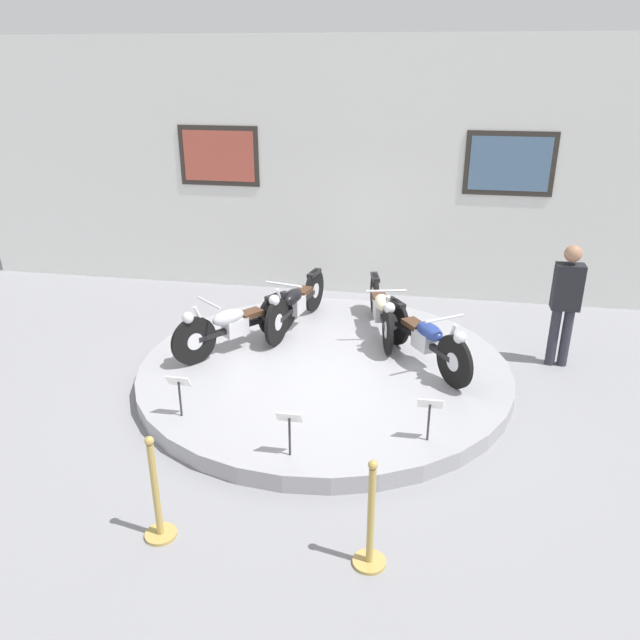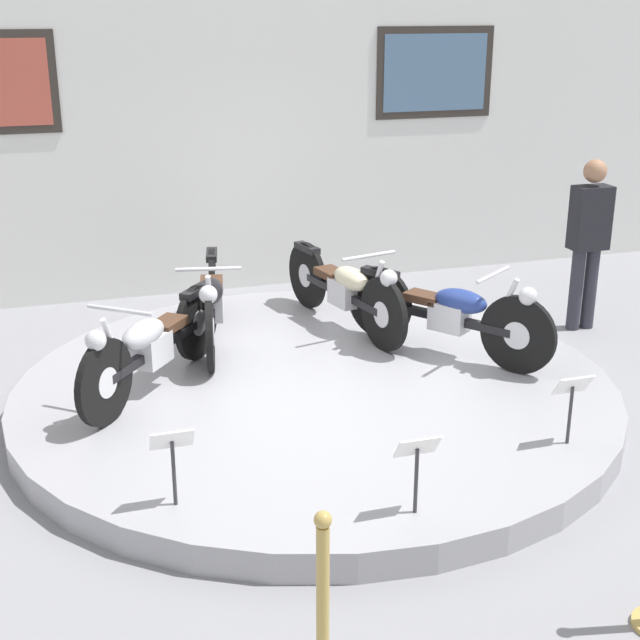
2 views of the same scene
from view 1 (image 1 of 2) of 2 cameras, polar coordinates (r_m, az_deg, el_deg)
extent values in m
plane|color=gray|center=(8.21, 0.43, -5.29)|extent=(60.00, 60.00, 0.00)
cylinder|color=#99999E|center=(8.16, 0.43, -4.66)|extent=(4.78, 4.78, 0.20)
cube|color=silver|center=(10.71, 3.61, 13.38)|extent=(14.00, 0.20, 4.23)
cube|color=#2D2823|center=(11.11, -9.24, 14.58)|extent=(1.40, 0.02, 1.00)
cube|color=#B24C3D|center=(11.10, -9.25, 14.58)|extent=(1.24, 0.02, 0.84)
cube|color=#2D2823|center=(10.57, 16.97, 13.50)|extent=(1.40, 0.02, 1.00)
cube|color=slate|center=(10.56, 16.97, 13.49)|extent=(1.24, 0.02, 0.84)
cylinder|color=black|center=(8.15, -11.44, -1.89)|extent=(0.44, 0.54, 0.64)
cylinder|color=silver|center=(8.15, -11.44, -1.89)|extent=(0.19, 0.22, 0.22)
cylinder|color=black|center=(8.83, -3.92, 0.51)|extent=(0.44, 0.54, 0.64)
cylinder|color=silver|center=(8.83, -3.92, 0.51)|extent=(0.19, 0.22, 0.22)
cube|color=black|center=(8.47, -7.53, -0.64)|extent=(0.83, 1.02, 0.07)
cube|color=silver|center=(8.44, -7.76, -0.59)|extent=(0.36, 0.38, 0.24)
ellipsoid|color=#B2B5BA|center=(8.33, -8.39, 0.24)|extent=(0.47, 0.51, 0.20)
cube|color=#472D1E|center=(8.53, -6.36, 0.61)|extent=(0.36, 0.38, 0.07)
cube|color=black|center=(8.73, -3.97, 2.17)|extent=(0.30, 0.34, 0.06)
cylinder|color=silver|center=(8.14, -10.66, -0.33)|extent=(0.19, 0.22, 0.54)
cylinder|color=silver|center=(8.09, -10.14, 1.57)|extent=(0.44, 0.36, 0.03)
sphere|color=silver|center=(7.99, -12.00, 0.21)|extent=(0.15, 0.15, 0.15)
cylinder|color=black|center=(8.55, -3.97, -0.18)|extent=(0.19, 0.66, 0.66)
cylinder|color=silver|center=(8.55, -3.97, -0.18)|extent=(0.11, 0.24, 0.23)
cylinder|color=black|center=(9.70, -0.54, 2.73)|extent=(0.19, 0.66, 0.66)
cylinder|color=silver|center=(9.70, -0.54, 2.73)|extent=(0.11, 0.24, 0.23)
cube|color=black|center=(9.12, -2.15, 1.37)|extent=(0.32, 1.23, 0.07)
cube|color=silver|center=(9.08, -2.25, 1.40)|extent=(0.26, 0.35, 0.24)
ellipsoid|color=black|center=(8.93, -2.53, 2.14)|extent=(0.31, 0.51, 0.20)
cube|color=#472D1E|center=(9.26, -1.61, 2.64)|extent=(0.26, 0.35, 0.07)
cube|color=black|center=(9.60, -0.54, 4.30)|extent=(0.17, 0.37, 0.06)
cylinder|color=silver|center=(8.60, -3.58, 1.41)|extent=(0.09, 0.25, 0.54)
cylinder|color=silver|center=(8.60, -3.32, 3.27)|extent=(0.54, 0.14, 0.03)
sphere|color=silver|center=(8.37, -4.21, 1.82)|extent=(0.15, 0.15, 0.15)
cylinder|color=black|center=(8.34, 6.21, -0.91)|extent=(0.20, 0.65, 0.65)
cylinder|color=silver|center=(8.34, 6.21, -0.91)|extent=(0.11, 0.24, 0.23)
cylinder|color=black|center=(9.58, 5.02, 2.35)|extent=(0.20, 0.65, 0.65)
cylinder|color=silver|center=(9.58, 5.02, 2.35)|extent=(0.11, 0.24, 0.23)
cube|color=black|center=(8.95, 5.57, 0.83)|extent=(0.35, 1.23, 0.07)
cube|color=silver|center=(8.91, 5.61, 0.85)|extent=(0.27, 0.36, 0.24)
ellipsoid|color=beige|center=(8.76, 5.74, 1.58)|extent=(0.32, 0.52, 0.20)
cube|color=#472D1E|center=(9.10, 5.41, 2.17)|extent=(0.27, 0.36, 0.07)
cube|color=black|center=(9.48, 5.07, 3.92)|extent=(0.18, 0.37, 0.06)
cylinder|color=silver|center=(8.40, 6.12, 0.74)|extent=(0.10, 0.25, 0.54)
cylinder|color=silver|center=(8.40, 6.08, 2.66)|extent=(0.53, 0.15, 0.03)
sphere|color=silver|center=(8.15, 6.37, 1.10)|extent=(0.15, 0.15, 0.15)
cylinder|color=black|center=(7.61, 12.18, -3.74)|extent=(0.42, 0.57, 0.66)
cylinder|color=silver|center=(7.61, 12.18, -3.74)|extent=(0.19, 0.23, 0.23)
cylinder|color=black|center=(8.61, 6.87, -0.14)|extent=(0.42, 0.57, 0.66)
cylinder|color=silver|center=(8.61, 6.87, -0.14)|extent=(0.19, 0.23, 0.23)
cube|color=black|center=(8.10, 9.36, -1.83)|extent=(0.77, 1.05, 0.07)
cube|color=silver|center=(8.06, 9.53, -1.81)|extent=(0.35, 0.38, 0.24)
ellipsoid|color=navy|center=(7.92, 10.00, -1.03)|extent=(0.46, 0.52, 0.20)
cube|color=#472D1E|center=(8.21, 8.57, -0.36)|extent=(0.35, 0.38, 0.07)
cube|color=black|center=(8.51, 6.96, 1.59)|extent=(0.29, 0.35, 0.06)
cylinder|color=silver|center=(7.63, 11.65, -1.95)|extent=(0.18, 0.23, 0.54)
cylinder|color=silver|center=(7.61, 11.33, 0.13)|extent=(0.46, 0.34, 0.03)
sphere|color=silver|center=(7.43, 12.67, -1.58)|extent=(0.15, 0.15, 0.15)
cylinder|color=#333338|center=(7.07, -12.67, -7.07)|extent=(0.02, 0.02, 0.42)
cube|color=white|center=(6.96, -12.82, -5.46)|extent=(0.26, 0.11, 0.15)
cylinder|color=#333338|center=(6.28, -2.79, -10.63)|extent=(0.02, 0.02, 0.42)
cube|color=white|center=(6.16, -2.83, -8.88)|extent=(0.26, 0.11, 0.15)
cylinder|color=#333338|center=(6.59, 9.89, -9.22)|extent=(0.02, 0.02, 0.42)
cube|color=white|center=(6.47, 10.03, -7.53)|extent=(0.26, 0.11, 0.15)
cylinder|color=#2D2D38|center=(8.96, 20.55, -1.42)|extent=(0.13, 0.13, 0.82)
cylinder|color=#2D2D38|center=(9.00, 21.55, -1.49)|extent=(0.13, 0.13, 0.82)
cube|color=black|center=(8.73, 21.71, 2.83)|extent=(0.36, 0.22, 0.61)
sphere|color=#9E7051|center=(8.60, 22.14, 5.63)|extent=(0.22, 0.22, 0.22)
cylinder|color=tan|center=(5.96, -14.34, -18.44)|extent=(0.28, 0.28, 0.03)
cylinder|color=tan|center=(5.67, -14.80, -14.93)|extent=(0.06, 0.06, 0.95)
sphere|color=tan|center=(5.38, -15.35, -10.61)|extent=(0.08, 0.08, 0.08)
cylinder|color=tan|center=(5.57, 4.52, -21.17)|extent=(0.28, 0.28, 0.03)
cylinder|color=tan|center=(5.26, 4.68, -17.56)|extent=(0.06, 0.06, 0.95)
sphere|color=tan|center=(4.94, 4.87, -13.06)|extent=(0.08, 0.08, 0.08)
camera|label=2|loc=(3.34, -61.30, -3.62)|focal=50.00mm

